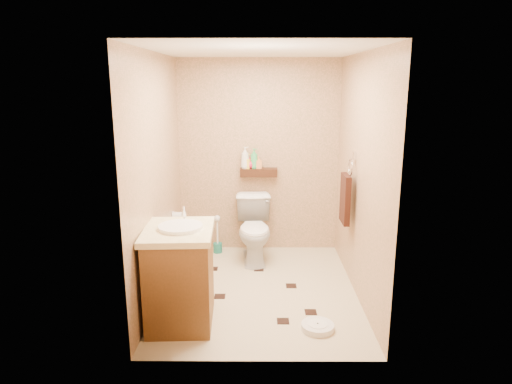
{
  "coord_description": "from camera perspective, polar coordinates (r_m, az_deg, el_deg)",
  "views": [
    {
      "loc": [
        -0.01,
        -4.39,
        2.13
      ],
      "look_at": [
        -0.03,
        0.25,
        0.99
      ],
      "focal_mm": 32.0,
      "sensor_mm": 36.0,
      "label": 1
    }
  ],
  "objects": [
    {
      "name": "bottle_d",
      "position": [
        5.64,
        -0.24,
        4.21
      ],
      "size": [
        0.12,
        0.12,
        0.25
      ],
      "primitive_type": "imported",
      "rotation": [
        0.0,
        0.0,
        1.3
      ],
      "color": "#39AC5C",
      "rests_on": "wall_shelf"
    },
    {
      "name": "bottle_a",
      "position": [
        5.64,
        -1.38,
        4.32
      ],
      "size": [
        0.13,
        0.13,
        0.27
      ],
      "primitive_type": "imported",
      "rotation": [
        0.0,
        0.0,
        1.82
      ],
      "color": "silver",
      "rests_on": "wall_shelf"
    },
    {
      "name": "bathroom_scale",
      "position": [
        4.21,
        7.7,
        -16.34
      ],
      "size": [
        0.38,
        0.38,
        0.06
      ],
      "rotation": [
        0.0,
        0.0,
        -0.4
      ],
      "color": "silver",
      "rests_on": "ground"
    },
    {
      "name": "towel_ring",
      "position": [
        4.88,
        11.14,
        -0.56
      ],
      "size": [
        0.12,
        0.3,
        0.76
      ],
      "color": "silver",
      "rests_on": "wall_right"
    },
    {
      "name": "wall_front",
      "position": [
        3.27,
        0.38,
        -2.73
      ],
      "size": [
        2.0,
        0.04,
        2.4
      ],
      "primitive_type": "cube",
      "color": "tan",
      "rests_on": "ground"
    },
    {
      "name": "bottle_c",
      "position": [
        5.65,
        -0.77,
        3.64
      ],
      "size": [
        0.14,
        0.14,
        0.14
      ],
      "primitive_type": "imported",
      "rotation": [
        0.0,
        0.0,
        2.07
      ],
      "color": "red",
      "rests_on": "wall_shelf"
    },
    {
      "name": "toilet_brush",
      "position": [
        5.82,
        -4.83,
        -5.93
      ],
      "size": [
        0.11,
        0.11,
        0.49
      ],
      "color": "#1B6E5F",
      "rests_on": "ground"
    },
    {
      "name": "wall_left",
      "position": [
        4.6,
        -12.22,
        1.77
      ],
      "size": [
        0.04,
        2.5,
        2.4
      ],
      "primitive_type": "cube",
      "color": "tan",
      "rests_on": "ground"
    },
    {
      "name": "vanity",
      "position": [
        4.17,
        -9.46,
        -10.12
      ],
      "size": [
        0.63,
        0.75,
        1.02
      ],
      "rotation": [
        0.0,
        0.0,
        0.04
      ],
      "color": "brown",
      "rests_on": "ground"
    },
    {
      "name": "bottle_e",
      "position": [
        5.65,
        0.31,
        3.74
      ],
      "size": [
        0.08,
        0.08,
        0.15
      ],
      "primitive_type": "imported",
      "rotation": [
        0.0,
        0.0,
        4.92
      ],
      "color": "#E48B4C",
      "rests_on": "wall_shelf"
    },
    {
      "name": "floor_accents",
      "position": [
        4.86,
        0.61,
        -12.2
      ],
      "size": [
        1.13,
        1.29,
        0.01
      ],
      "color": "black",
      "rests_on": "ground"
    },
    {
      "name": "toilet_paper",
      "position": [
        5.35,
        -9.81,
        -3.06
      ],
      "size": [
        0.12,
        0.11,
        0.12
      ],
      "color": "silver",
      "rests_on": "wall_left"
    },
    {
      "name": "ground",
      "position": [
        4.88,
        0.33,
        -12.12
      ],
      "size": [
        2.5,
        2.5,
        0.0
      ],
      "primitive_type": "plane",
      "color": "beige",
      "rests_on": "ground"
    },
    {
      "name": "wall_right",
      "position": [
        4.6,
        12.92,
        1.74
      ],
      "size": [
        0.04,
        2.5,
        2.4
      ],
      "primitive_type": "cube",
      "color": "tan",
      "rests_on": "ground"
    },
    {
      "name": "wall_back",
      "position": [
        5.72,
        0.33,
        4.4
      ],
      "size": [
        2.0,
        0.04,
        2.4
      ],
      "primitive_type": "cube",
      "color": "tan",
      "rests_on": "ground"
    },
    {
      "name": "bottle_b",
      "position": [
        5.64,
        -1.12,
        3.88
      ],
      "size": [
        0.11,
        0.1,
        0.18
      ],
      "primitive_type": "imported",
      "rotation": [
        0.0,
        0.0,
        1.25
      ],
      "color": "yellow",
      "rests_on": "wall_shelf"
    },
    {
      "name": "ceiling",
      "position": [
        4.4,
        0.38,
        17.28
      ],
      "size": [
        2.0,
        2.5,
        0.02
      ],
      "primitive_type": "cube",
      "color": "silver",
      "rests_on": "wall_back"
    },
    {
      "name": "wall_shelf",
      "position": [
        5.67,
        0.33,
        2.47
      ],
      "size": [
        0.46,
        0.14,
        0.1
      ],
      "primitive_type": "cube",
      "color": "#3B2010",
      "rests_on": "wall_back"
    },
    {
      "name": "toilet",
      "position": [
        5.51,
        -0.17,
        -4.74
      ],
      "size": [
        0.48,
        0.78,
        0.77
      ],
      "primitive_type": "imported",
      "rotation": [
        0.0,
        0.0,
        0.07
      ],
      "color": "white",
      "rests_on": "ground"
    }
  ]
}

